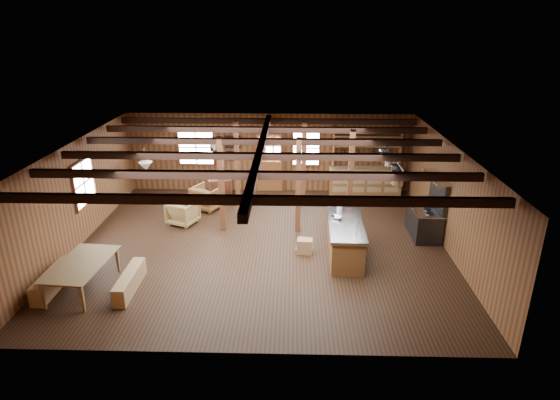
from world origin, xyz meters
The scene contains 22 objects.
room centered at (0.00, 0.00, 1.40)m, with size 10.04×9.04×2.84m.
ceiling_joists centered at (0.00, 0.18, 2.68)m, with size 9.80×8.82×0.18m.
timber_posts centered at (0.52, 2.08, 1.40)m, with size 3.95×2.35×2.80m.
back_door centered at (0.00, 4.45, 0.88)m, with size 1.02×0.08×2.15m.
window_back_left centered at (-2.60, 4.46, 1.60)m, with size 1.32×0.06×1.32m.
window_back_right centered at (1.30, 4.46, 1.60)m, with size 1.02×0.06×1.32m.
window_left centered at (-4.96, 0.50, 1.60)m, with size 0.14×1.24×1.32m.
notice_boards centered at (-1.50, 4.46, 1.64)m, with size 1.08×0.03×0.90m.
back_counter centered at (3.40, 4.20, 0.60)m, with size 2.55×0.60×2.45m.
pendant_lamps centered at (-2.25, 1.00, 2.25)m, with size 1.86×2.36×0.66m.
pot_rack centered at (3.40, 0.36, 2.28)m, with size 0.42×3.00×0.41m.
kitchen_island centered at (2.22, -0.47, 0.48)m, with size 0.95×2.52×1.20m.
step_stool centered at (1.17, -0.43, 0.20)m, with size 0.45×0.32×0.40m, color #997145.
commercial_range centered at (4.65, 0.74, 0.60)m, with size 0.77×1.45×1.80m.
dining_table centered at (-3.90, -2.37, 0.34)m, with size 1.92×1.07×0.67m, color olive.
bench_wall centered at (-4.65, -2.37, 0.22)m, with size 0.30×1.61×0.44m, color #997145.
bench_aisle centered at (-2.87, -2.37, 0.21)m, with size 0.29×1.56×0.43m, color #997145.
armchair_a centered at (-1.69, 3.79, 0.37)m, with size 0.78×0.80×0.73m, color #5D301C.
armchair_b centered at (-1.95, 2.62, 0.39)m, with size 0.84×0.86×0.78m, color brown.
armchair_c centered at (-2.47, 1.40, 0.36)m, with size 0.78×0.80×0.73m, color olive.
counter_pot centered at (2.20, 0.52, 1.02)m, with size 0.28×0.28×0.17m, color silver.
bowl centered at (2.00, -0.28, 0.97)m, with size 0.28×0.28×0.07m, color silver.
Camera 1 is at (0.83, -11.59, 5.80)m, focal length 30.00 mm.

